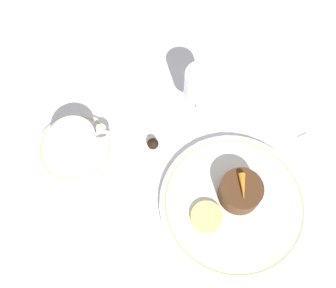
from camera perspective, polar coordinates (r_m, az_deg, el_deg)
ground_plane at (r=0.76m, az=9.00°, el=-4.83°), size 3.00×3.00×0.00m
dinner_plate at (r=0.74m, az=9.50°, el=-8.57°), size 0.27×0.27×0.01m
saucer at (r=0.79m, az=-13.28°, el=-0.58°), size 0.15×0.15×0.01m
coffee_cup at (r=0.76m, az=-13.43°, el=0.24°), size 0.11×0.09×0.05m
spoon at (r=0.78m, az=-10.43°, el=0.11°), size 0.02×0.11×0.00m
wine_glass at (r=0.74m, az=4.72°, el=8.37°), size 0.07×0.07×0.12m
fork at (r=0.81m, az=21.51°, el=-2.83°), size 0.05×0.18×0.01m
dessert_cake at (r=0.72m, az=10.59°, el=-6.74°), size 0.08×0.08×0.04m
carrot_garnish at (r=0.69m, az=10.98°, el=-6.05°), size 0.02×0.05×0.01m
pineapple_slice at (r=0.71m, az=5.65°, el=-10.52°), size 0.06×0.06×0.01m
chocolate_truffle at (r=0.76m, az=-2.21°, el=0.04°), size 0.02×0.02×0.02m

